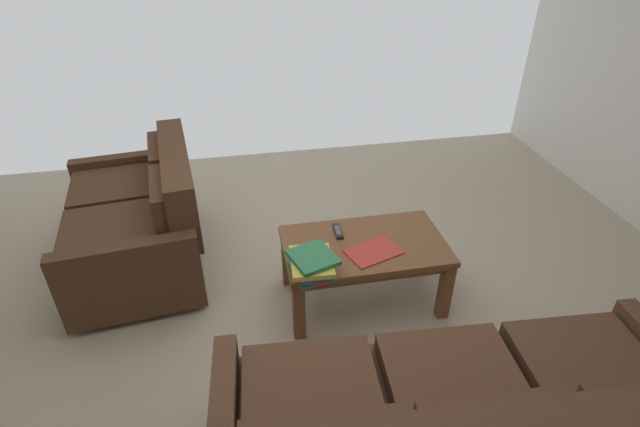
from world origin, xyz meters
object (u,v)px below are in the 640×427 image
(tv_remote, at_px, (338,231))
(loveseat_near, at_px, (141,220))
(loose_magazine, at_px, (373,252))
(book_stack, at_px, (312,264))
(coffee_table, at_px, (364,253))

(tv_remote, bearing_deg, loveseat_near, -22.90)
(loose_magazine, bearing_deg, loveseat_near, -137.31)
(tv_remote, bearing_deg, loose_magazine, 124.18)
(book_stack, bearing_deg, tv_remote, -123.16)
(loose_magazine, bearing_deg, book_stack, -92.75)
(coffee_table, bearing_deg, loveseat_near, -25.78)
(tv_remote, distance_m, loose_magazine, 0.29)
(coffee_table, distance_m, tv_remote, 0.22)
(coffee_table, height_order, book_stack, book_stack)
(coffee_table, xyz_separation_m, tv_remote, (0.14, -0.15, 0.08))
(loveseat_near, height_order, tv_remote, loveseat_near)
(coffee_table, xyz_separation_m, loose_magazine, (-0.03, 0.10, 0.08))
(coffee_table, distance_m, book_stack, 0.45)
(loveseat_near, bearing_deg, coffee_table, 154.22)
(loveseat_near, distance_m, book_stack, 1.41)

